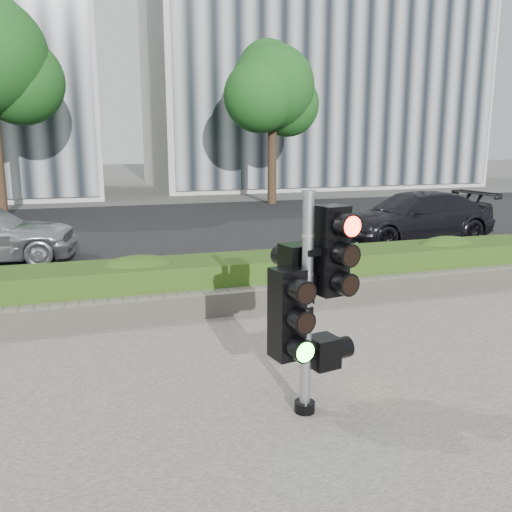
% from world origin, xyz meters
% --- Properties ---
extents(ground, '(120.00, 120.00, 0.00)m').
position_xyz_m(ground, '(0.00, 0.00, 0.00)').
color(ground, '#51514C').
rests_on(ground, ground).
extents(sidewalk, '(16.00, 11.00, 0.03)m').
position_xyz_m(sidewalk, '(0.00, -2.50, 0.01)').
color(sidewalk, '#9E9389').
rests_on(sidewalk, ground).
extents(road, '(60.00, 13.00, 0.02)m').
position_xyz_m(road, '(0.00, 10.00, 0.01)').
color(road, black).
rests_on(road, ground).
extents(curb, '(60.00, 0.25, 0.12)m').
position_xyz_m(curb, '(0.00, 3.15, 0.06)').
color(curb, gray).
rests_on(curb, ground).
extents(stone_wall, '(12.00, 0.32, 0.34)m').
position_xyz_m(stone_wall, '(0.00, 1.90, 0.20)').
color(stone_wall, gray).
rests_on(stone_wall, sidewalk).
extents(hedge, '(12.00, 1.00, 0.68)m').
position_xyz_m(hedge, '(0.00, 2.55, 0.37)').
color(hedge, '#547925').
rests_on(hedge, sidewalk).
extents(building_right, '(18.00, 10.00, 12.00)m').
position_xyz_m(building_right, '(11.00, 25.00, 6.00)').
color(building_right, '#B7B7B2').
rests_on(building_right, ground).
extents(tree_right, '(4.10, 3.58, 6.53)m').
position_xyz_m(tree_right, '(5.48, 15.55, 4.48)').
color(tree_right, black).
rests_on(tree_right, ground).
extents(traffic_signal, '(0.74, 0.59, 2.04)m').
position_xyz_m(traffic_signal, '(-0.08, -1.14, 1.16)').
color(traffic_signal, black).
rests_on(traffic_signal, sidewalk).
extents(car_dark, '(4.45, 2.15, 1.25)m').
position_xyz_m(car_dark, '(5.87, 6.08, 0.64)').
color(car_dark, black).
rests_on(car_dark, road).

